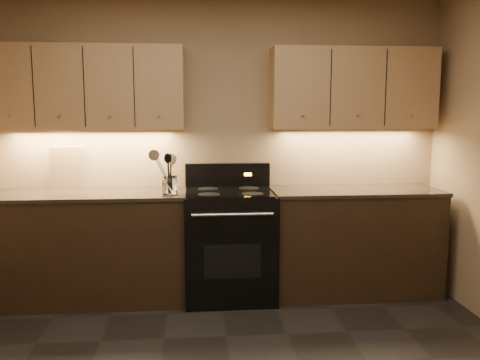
% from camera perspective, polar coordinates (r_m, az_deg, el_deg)
% --- Properties ---
extents(wall_back, '(4.00, 0.04, 2.60)m').
position_cam_1_polar(wall_back, '(4.58, -2.45, 3.94)').
color(wall_back, '#9E865D').
rests_on(wall_back, ground).
extents(counter_left, '(1.62, 0.62, 0.93)m').
position_cam_1_polar(counter_left, '(4.51, -16.41, -7.21)').
color(counter_left, black).
rests_on(counter_left, ground).
extents(counter_right, '(1.46, 0.62, 0.93)m').
position_cam_1_polar(counter_right, '(4.63, 12.63, -6.68)').
color(counter_right, black).
rests_on(counter_right, ground).
extents(stove, '(0.76, 0.68, 1.14)m').
position_cam_1_polar(stove, '(4.41, -1.15, -7.05)').
color(stove, black).
rests_on(stove, ground).
extents(upper_cab_left, '(1.60, 0.30, 0.70)m').
position_cam_1_polar(upper_cab_left, '(4.51, -16.71, 9.90)').
color(upper_cab_left, tan).
rests_on(upper_cab_left, wall_back).
extents(upper_cab_right, '(1.44, 0.30, 0.70)m').
position_cam_1_polar(upper_cab_right, '(4.63, 12.58, 9.99)').
color(upper_cab_right, tan).
rests_on(upper_cab_right, wall_back).
extents(outlet_plate, '(0.08, 0.01, 0.12)m').
position_cam_1_polar(outlet_plate, '(4.72, -18.40, 1.46)').
color(outlet_plate, '#B2B5BA').
rests_on(outlet_plate, wall_back).
extents(utensil_crock, '(0.13, 0.13, 0.15)m').
position_cam_1_polar(utensil_crock, '(4.19, -7.91, -0.64)').
color(utensil_crock, white).
rests_on(utensil_crock, counter_left).
extents(cutting_board, '(0.30, 0.13, 0.37)m').
position_cam_1_polar(cutting_board, '(4.70, -18.76, 1.34)').
color(cutting_board, tan).
rests_on(cutting_board, counter_left).
extents(wooden_spoon, '(0.14, 0.14, 0.32)m').
position_cam_1_polar(wooden_spoon, '(4.18, -8.43, 0.71)').
color(wooden_spoon, tan).
rests_on(wooden_spoon, utensil_crock).
extents(black_spoon, '(0.07, 0.18, 0.34)m').
position_cam_1_polar(black_spoon, '(4.20, -7.95, 0.96)').
color(black_spoon, black).
rests_on(black_spoon, utensil_crock).
extents(black_turner, '(0.10, 0.19, 0.35)m').
position_cam_1_polar(black_turner, '(4.17, -7.85, 0.85)').
color(black_turner, black).
rests_on(black_turner, utensil_crock).
extents(steel_spatula, '(0.25, 0.13, 0.38)m').
position_cam_1_polar(steel_spatula, '(4.18, -7.48, 1.18)').
color(steel_spatula, silver).
rests_on(steel_spatula, utensil_crock).
extents(steel_skimmer, '(0.24, 0.12, 0.37)m').
position_cam_1_polar(steel_skimmer, '(4.16, -7.68, 1.05)').
color(steel_skimmer, silver).
rests_on(steel_skimmer, utensil_crock).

